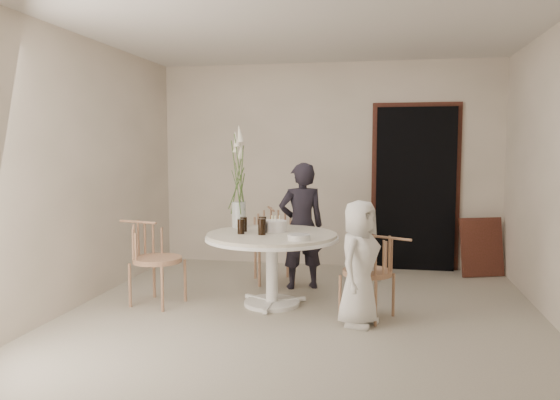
% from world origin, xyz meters
% --- Properties ---
extents(ground, '(4.50, 4.50, 0.00)m').
position_xyz_m(ground, '(0.00, 0.00, 0.00)').
color(ground, '#B9B39D').
rests_on(ground, ground).
extents(room_shell, '(4.50, 4.50, 4.50)m').
position_xyz_m(room_shell, '(0.00, 0.00, 1.62)').
color(room_shell, silver).
rests_on(room_shell, ground).
extents(doorway, '(1.00, 0.10, 2.10)m').
position_xyz_m(doorway, '(1.15, 2.19, 1.05)').
color(doorway, black).
rests_on(doorway, ground).
extents(door_trim, '(1.12, 0.03, 2.22)m').
position_xyz_m(door_trim, '(1.15, 2.23, 1.11)').
color(door_trim, maroon).
rests_on(door_trim, ground).
extents(table, '(1.33, 1.33, 0.73)m').
position_xyz_m(table, '(-0.35, 0.25, 0.62)').
color(table, white).
rests_on(table, ground).
extents(picture_frame, '(0.57, 0.34, 0.72)m').
position_xyz_m(picture_frame, '(1.95, 1.95, 0.36)').
color(picture_frame, maroon).
rests_on(picture_frame, ground).
extents(chair_far, '(0.59, 0.61, 0.86)m').
position_xyz_m(chair_far, '(-0.56, 1.30, 0.56)').
color(chair_far, tan).
rests_on(chair_far, ground).
extents(chair_right, '(0.58, 0.57, 0.79)m').
position_xyz_m(chair_right, '(0.70, -0.04, 0.51)').
color(chair_right, tan).
rests_on(chair_right, ground).
extents(chair_left, '(0.57, 0.54, 0.85)m').
position_xyz_m(chair_left, '(-1.60, 0.09, 0.55)').
color(chair_left, tan).
rests_on(chair_left, ground).
extents(girl, '(0.61, 0.51, 1.42)m').
position_xyz_m(girl, '(-0.16, 0.97, 0.71)').
color(girl, black).
rests_on(girl, ground).
extents(boy, '(0.54, 0.64, 1.12)m').
position_xyz_m(boy, '(0.54, -0.22, 0.56)').
color(boy, white).
rests_on(boy, ground).
extents(birthday_cake, '(0.23, 0.23, 0.16)m').
position_xyz_m(birthday_cake, '(-0.34, 0.38, 0.79)').
color(birthday_cake, white).
rests_on(birthday_cake, table).
extents(cola_tumbler_a, '(0.10, 0.10, 0.16)m').
position_xyz_m(cola_tumbler_a, '(-0.45, 0.26, 0.81)').
color(cola_tumbler_a, black).
rests_on(cola_tumbler_a, table).
extents(cola_tumbler_b, '(0.09, 0.09, 0.16)m').
position_xyz_m(cola_tumbler_b, '(-0.43, 0.15, 0.81)').
color(cola_tumbler_b, black).
rests_on(cola_tumbler_b, table).
extents(cola_tumbler_c, '(0.09, 0.09, 0.15)m').
position_xyz_m(cola_tumbler_c, '(-0.64, 0.16, 0.80)').
color(cola_tumbler_c, black).
rests_on(cola_tumbler_c, table).
extents(cola_tumbler_d, '(0.07, 0.07, 0.15)m').
position_xyz_m(cola_tumbler_d, '(-0.66, 0.32, 0.80)').
color(cola_tumbler_d, black).
rests_on(cola_tumbler_d, table).
extents(plate_stack, '(0.25, 0.25, 0.05)m').
position_xyz_m(plate_stack, '(-0.03, -0.09, 0.76)').
color(plate_stack, white).
rests_on(plate_stack, table).
extents(flower_vase, '(0.15, 0.15, 1.09)m').
position_xyz_m(flower_vase, '(-0.78, 0.59, 1.15)').
color(flower_vase, silver).
rests_on(flower_vase, table).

